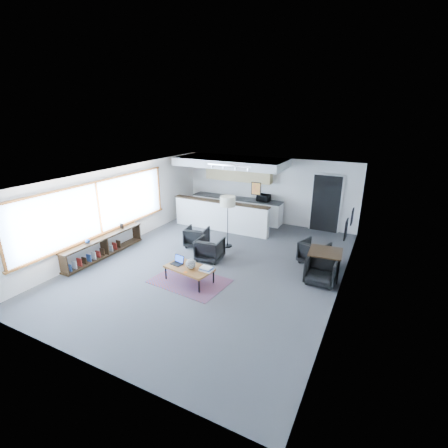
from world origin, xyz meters
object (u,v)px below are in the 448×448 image
at_px(armchair_right, 210,248).
at_px(dining_chair_near, 321,271).
at_px(coffee_table, 189,268).
at_px(microwave, 263,197).
at_px(armchair_left, 197,236).
at_px(dining_chair_far, 314,253).
at_px(ceramic_pot, 191,264).
at_px(laptop, 178,261).
at_px(dining_table, 325,254).
at_px(book_stack, 206,269).
at_px(floor_lamp, 228,203).

bearing_deg(armchair_right, dining_chair_near, 175.85).
relative_size(coffee_table, microwave, 2.75).
height_order(armchair_left, dining_chair_near, armchair_left).
xyz_separation_m(armchair_right, dining_chair_far, (2.85, 1.19, -0.06)).
relative_size(armchair_right, dining_chair_near, 1.13).
xyz_separation_m(ceramic_pot, armchair_left, (-1.15, 2.17, -0.18)).
bearing_deg(dining_chair_far, laptop, 58.05).
height_order(laptop, dining_table, dining_table).
relative_size(dining_chair_near, microwave, 1.36).
bearing_deg(armchair_left, book_stack, 116.66).
height_order(coffee_table, microwave, microwave).
xyz_separation_m(laptop, book_stack, (0.88, -0.00, -0.02)).
xyz_separation_m(coffee_table, microwave, (0.05, 5.32, 0.72)).
bearing_deg(armchair_left, coffee_table, 106.47).
bearing_deg(dining_table, book_stack, -143.88).
relative_size(laptop, armchair_right, 0.46).
relative_size(laptop, microwave, 0.70).
distance_m(coffee_table, floor_lamp, 2.82).
height_order(laptop, microwave, microwave).
height_order(armchair_left, armchair_right, armchair_right).
bearing_deg(coffee_table, dining_chair_far, 53.44).
relative_size(floor_lamp, dining_table, 1.87).
height_order(coffee_table, armchair_left, armchair_left).
bearing_deg(microwave, coffee_table, -83.23).
relative_size(dining_table, dining_chair_near, 1.38).
distance_m(armchair_left, dining_chair_far, 3.78).
height_order(book_stack, armchair_left, armchair_left).
bearing_deg(ceramic_pot, dining_chair_near, 27.03).
bearing_deg(floor_lamp, coffee_table, -86.43).
distance_m(book_stack, dining_chair_far, 3.36).
bearing_deg(microwave, dining_table, -40.58).
xyz_separation_m(laptop, dining_table, (3.48, 1.89, 0.18)).
bearing_deg(dining_chair_far, armchair_right, 40.87).
xyz_separation_m(armchair_left, dining_table, (4.17, -0.19, 0.29)).
relative_size(ceramic_pot, dining_chair_far, 0.41).
height_order(dining_chair_near, dining_chair_far, dining_chair_near).
relative_size(laptop, ceramic_pot, 1.31).
bearing_deg(microwave, dining_chair_near, -44.06).
xyz_separation_m(laptop, microwave, (0.44, 5.26, 0.62)).
distance_m(armchair_left, dining_chair_near, 4.22).
height_order(laptop, book_stack, laptop).
bearing_deg(dining_chair_near, coffee_table, -154.12).
bearing_deg(coffee_table, laptop, -179.55).
relative_size(ceramic_pot, floor_lamp, 0.15).
bearing_deg(ceramic_pot, dining_table, 33.28).
xyz_separation_m(ceramic_pot, floor_lamp, (-0.23, 2.62, 0.95)).
relative_size(ceramic_pot, armchair_right, 0.35).
distance_m(laptop, ceramic_pot, 0.47).
bearing_deg(armchair_left, microwave, -120.03).
xyz_separation_m(dining_chair_near, dining_chair_far, (-0.42, 1.10, -0.01)).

